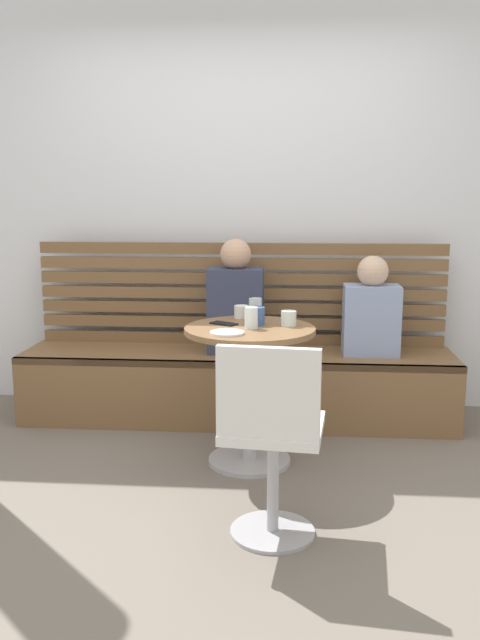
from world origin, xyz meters
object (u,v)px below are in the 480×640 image
object	(u,v)px
person_adult	(236,302)
cup_glass_tall	(255,309)
booth_bench	(237,386)
person_child_left	(371,311)
phone_on_table	(224,324)
cup_glass_short	(289,318)
cup_mug_blue	(257,316)
cafe_table	(250,369)
white_chair	(271,434)
cup_water_clear	(251,318)
plate_small	(227,333)
cup_ceramic_white	(241,312)

from	to	relation	value
person_adult	cup_glass_tall	xyz separation A→B (m)	(0.15, -0.49, 0.04)
booth_bench	person_adult	bearing A→B (deg)	124.91
person_child_left	phone_on_table	bearing A→B (deg)	-142.88
cup_glass_short	phone_on_table	distance (m)	0.34
cup_mug_blue	phone_on_table	xyz separation A→B (m)	(-0.17, 0.00, -0.04)
booth_bench	cafe_table	xyz separation A→B (m)	(0.12, -0.68, 0.30)
white_chair	cup_water_clear	bearing A→B (deg)	99.58
cup_glass_tall	phone_on_table	distance (m)	0.22
cafe_table	plate_small	distance (m)	0.31
cup_water_clear	plate_small	world-z (taller)	cup_water_clear
cup_ceramic_white	booth_bench	bearing A→B (deg)	98.19
white_chair	cup_glass_short	world-z (taller)	white_chair
cup_water_clear	cup_glass_tall	xyz separation A→B (m)	(0.01, 0.23, 0.01)
cafe_table	cup_glass_short	distance (m)	0.33
cup_ceramic_white	plate_small	world-z (taller)	cup_ceramic_white
person_adult	cup_glass_short	size ratio (longest dim) A/B	8.88
white_chair	cup_water_clear	distance (m)	0.86
cup_glass_tall	phone_on_table	bearing A→B (deg)	-139.65
person_adult	booth_bench	bearing A→B (deg)	-55.09
cafe_table	white_chair	size ratio (longest dim) A/B	0.87
white_chair	plate_small	xyz separation A→B (m)	(-0.24, 0.64, 0.28)
cup_ceramic_white	cup_water_clear	bearing A→B (deg)	-75.84
white_chair	person_child_left	size ratio (longest dim) A/B	1.39
white_chair	cup_ceramic_white	distance (m)	1.13
white_chair	person_child_left	distance (m)	1.64
plate_small	booth_bench	bearing A→B (deg)	91.63
person_adult	cup_glass_short	world-z (taller)	person_adult
person_adult	plate_small	size ratio (longest dim) A/B	4.18
cup_glass_tall	cup_glass_short	bearing A→B (deg)	-39.59
cafe_table	cup_glass_short	world-z (taller)	cup_glass_short
booth_bench	cafe_table	bearing A→B (deg)	-79.62
cup_glass_tall	plate_small	distance (m)	0.40
cup_glass_short	cup_glass_tall	xyz separation A→B (m)	(-0.18, 0.15, 0.02)
person_adult	plate_small	xyz separation A→B (m)	(0.03, -0.87, -0.01)
white_chair	booth_bench	bearing A→B (deg)	100.08
cafe_table	person_adult	bearing A→B (deg)	100.89
white_chair	person_adult	size ratio (longest dim) A/B	1.20
cup_water_clear	person_child_left	bearing A→B (deg)	46.71
white_chair	cup_glass_short	size ratio (longest dim) A/B	10.63
cup_mug_blue	person_adult	bearing A→B (deg)	104.73
white_chair	plate_small	bearing A→B (deg)	110.76
cup_mug_blue	cup_glass_tall	world-z (taller)	cup_glass_tall
person_child_left	cup_glass_short	xyz separation A→B (m)	(-0.50, -0.66, 0.07)
plate_small	white_chair	bearing A→B (deg)	-69.24
booth_bench	white_chair	bearing A→B (deg)	-79.92
white_chair	cup_glass_short	distance (m)	0.92
person_child_left	cup_glass_tall	world-z (taller)	person_child_left
cup_glass_tall	cup_water_clear	bearing A→B (deg)	-91.95
plate_small	cup_ceramic_white	bearing A→B (deg)	85.20
cup_glass_short	booth_bench	bearing A→B (deg)	117.23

